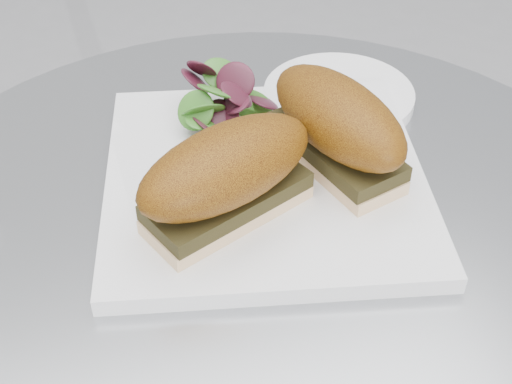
# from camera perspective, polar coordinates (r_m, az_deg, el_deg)

# --- Properties ---
(plate) EXTENTS (0.33, 0.33, 0.02)m
(plate) POSITION_cam_1_polar(r_m,az_deg,el_deg) (0.63, 0.72, 1.05)
(plate) COLOR white
(plate) RESTS_ON table
(sandwich_left) EXTENTS (0.17, 0.13, 0.08)m
(sandwich_left) POSITION_cam_1_polar(r_m,az_deg,el_deg) (0.56, -2.36, 1.41)
(sandwich_left) COLOR #D7B886
(sandwich_left) RESTS_ON plate
(sandwich_right) EXTENTS (0.11, 0.17, 0.08)m
(sandwich_right) POSITION_cam_1_polar(r_m,az_deg,el_deg) (0.61, 6.53, 5.40)
(sandwich_right) COLOR #D7B886
(sandwich_right) RESTS_ON plate
(salad) EXTENTS (0.10, 0.10, 0.05)m
(salad) POSITION_cam_1_polar(r_m,az_deg,el_deg) (0.67, -3.27, 7.08)
(salad) COLOR #4B902F
(salad) RESTS_ON plate
(saucer) EXTENTS (0.15, 0.15, 0.01)m
(saucer) POSITION_cam_1_polar(r_m,az_deg,el_deg) (0.75, 6.63, 7.67)
(saucer) COLOR white
(saucer) RESTS_ON table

